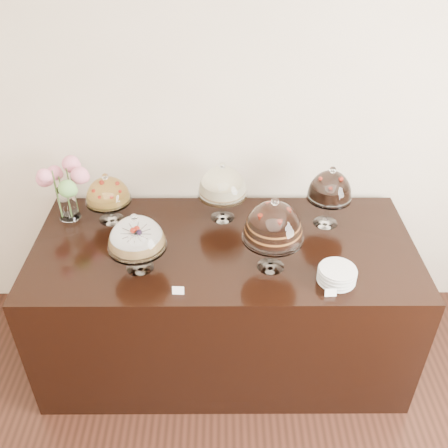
{
  "coord_description": "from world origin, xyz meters",
  "views": [
    {
      "loc": [
        -0.08,
        0.18,
        2.66
      ],
      "look_at": [
        -0.08,
        2.4,
        1.08
      ],
      "focal_mm": 40.0,
      "sensor_mm": 36.0,
      "label": 1
    }
  ],
  "objects_px": {
    "cake_stand_choco_layer": "(273,224)",
    "cake_stand_cheesecake": "(223,184)",
    "cake_stand_fruit_tart": "(108,192)",
    "cake_stand_dark_choco": "(330,188)",
    "plate_stack": "(337,275)",
    "display_counter": "(224,301)",
    "flower_vase": "(65,184)",
    "cake_stand_sugar_sponge": "(136,236)"
  },
  "relations": [
    {
      "from": "cake_stand_fruit_tart",
      "to": "flower_vase",
      "type": "height_order",
      "value": "flower_vase"
    },
    {
      "from": "cake_stand_sugar_sponge",
      "to": "plate_stack",
      "type": "height_order",
      "value": "cake_stand_sugar_sponge"
    },
    {
      "from": "cake_stand_cheesecake",
      "to": "cake_stand_fruit_tart",
      "type": "bearing_deg",
      "value": -178.52
    },
    {
      "from": "cake_stand_fruit_tart",
      "to": "plate_stack",
      "type": "height_order",
      "value": "cake_stand_fruit_tart"
    },
    {
      "from": "display_counter",
      "to": "cake_stand_choco_layer",
      "type": "distance_m",
      "value": 0.8
    },
    {
      "from": "cake_stand_dark_choco",
      "to": "plate_stack",
      "type": "bearing_deg",
      "value": -93.59
    },
    {
      "from": "cake_stand_choco_layer",
      "to": "cake_stand_fruit_tart",
      "type": "bearing_deg",
      "value": 154.34
    },
    {
      "from": "display_counter",
      "to": "cake_stand_choco_layer",
      "type": "bearing_deg",
      "value": -37.88
    },
    {
      "from": "display_counter",
      "to": "cake_stand_choco_layer",
      "type": "xyz_separation_m",
      "value": [
        0.25,
        -0.2,
        0.73
      ]
    },
    {
      "from": "plate_stack",
      "to": "display_counter",
      "type": "bearing_deg",
      "value": 151.79
    },
    {
      "from": "cake_stand_choco_layer",
      "to": "cake_stand_dark_choco",
      "type": "relative_size",
      "value": 1.13
    },
    {
      "from": "cake_stand_choco_layer",
      "to": "cake_stand_fruit_tart",
      "type": "distance_m",
      "value": 1.05
    },
    {
      "from": "cake_stand_choco_layer",
      "to": "flower_vase",
      "type": "distance_m",
      "value": 1.29
    },
    {
      "from": "display_counter",
      "to": "flower_vase",
      "type": "xyz_separation_m",
      "value": [
        -0.95,
        0.28,
        0.69
      ]
    },
    {
      "from": "flower_vase",
      "to": "cake_stand_fruit_tart",
      "type": "bearing_deg",
      "value": -5.34
    },
    {
      "from": "cake_stand_choco_layer",
      "to": "cake_stand_cheesecake",
      "type": "distance_m",
      "value": 0.54
    },
    {
      "from": "display_counter",
      "to": "cake_stand_sugar_sponge",
      "type": "relative_size",
      "value": 6.28
    },
    {
      "from": "cake_stand_dark_choco",
      "to": "plate_stack",
      "type": "xyz_separation_m",
      "value": [
        -0.03,
        -0.53,
        -0.21
      ]
    },
    {
      "from": "cake_stand_choco_layer",
      "to": "cake_stand_dark_choco",
      "type": "xyz_separation_m",
      "value": [
        0.37,
        0.41,
        -0.03
      ]
    },
    {
      "from": "display_counter",
      "to": "cake_stand_cheesecake",
      "type": "xyz_separation_m",
      "value": [
        -0.01,
        0.28,
        0.69
      ]
    },
    {
      "from": "flower_vase",
      "to": "cake_stand_sugar_sponge",
      "type": "bearing_deg",
      "value": -44.54
    },
    {
      "from": "cake_stand_sugar_sponge",
      "to": "cake_stand_fruit_tart",
      "type": "distance_m",
      "value": 0.52
    },
    {
      "from": "cake_stand_sugar_sponge",
      "to": "flower_vase",
      "type": "bearing_deg",
      "value": 135.46
    },
    {
      "from": "cake_stand_cheesecake",
      "to": "cake_stand_dark_choco",
      "type": "xyz_separation_m",
      "value": [
        0.63,
        -0.06,
        0.01
      ]
    },
    {
      "from": "cake_stand_cheesecake",
      "to": "plate_stack",
      "type": "xyz_separation_m",
      "value": [
        0.59,
        -0.59,
        -0.2
      ]
    },
    {
      "from": "cake_stand_sugar_sponge",
      "to": "cake_stand_choco_layer",
      "type": "xyz_separation_m",
      "value": [
        0.71,
        0.01,
        0.07
      ]
    },
    {
      "from": "cake_stand_cheesecake",
      "to": "cake_stand_fruit_tart",
      "type": "distance_m",
      "value": 0.69
    },
    {
      "from": "flower_vase",
      "to": "plate_stack",
      "type": "xyz_separation_m",
      "value": [
        1.53,
        -0.6,
        -0.19
      ]
    },
    {
      "from": "cake_stand_choco_layer",
      "to": "cake_stand_fruit_tart",
      "type": "height_order",
      "value": "cake_stand_choco_layer"
    },
    {
      "from": "cake_stand_cheesecake",
      "to": "flower_vase",
      "type": "distance_m",
      "value": 0.94
    },
    {
      "from": "cake_stand_dark_choco",
      "to": "flower_vase",
      "type": "xyz_separation_m",
      "value": [
        -1.57,
        0.07,
        -0.01
      ]
    },
    {
      "from": "cake_stand_sugar_sponge",
      "to": "cake_stand_dark_choco",
      "type": "relative_size",
      "value": 0.9
    },
    {
      "from": "cake_stand_choco_layer",
      "to": "cake_stand_cheesecake",
      "type": "xyz_separation_m",
      "value": [
        -0.26,
        0.47,
        -0.04
      ]
    },
    {
      "from": "cake_stand_sugar_sponge",
      "to": "cake_stand_dark_choco",
      "type": "bearing_deg",
      "value": 21.08
    },
    {
      "from": "cake_stand_choco_layer",
      "to": "cake_stand_cheesecake",
      "type": "height_order",
      "value": "cake_stand_choco_layer"
    },
    {
      "from": "cake_stand_dark_choco",
      "to": "cake_stand_fruit_tart",
      "type": "xyz_separation_m",
      "value": [
        -1.31,
        0.05,
        -0.05
      ]
    },
    {
      "from": "display_counter",
      "to": "cake_stand_dark_choco",
      "type": "bearing_deg",
      "value": 18.92
    },
    {
      "from": "display_counter",
      "to": "plate_stack",
      "type": "xyz_separation_m",
      "value": [
        0.59,
        -0.31,
        0.49
      ]
    },
    {
      "from": "cake_stand_fruit_tart",
      "to": "plate_stack",
      "type": "bearing_deg",
      "value": -24.1
    },
    {
      "from": "cake_stand_dark_choco",
      "to": "cake_stand_fruit_tart",
      "type": "relative_size",
      "value": 1.21
    },
    {
      "from": "display_counter",
      "to": "plate_stack",
      "type": "distance_m",
      "value": 0.83
    },
    {
      "from": "display_counter",
      "to": "cake_stand_cheesecake",
      "type": "height_order",
      "value": "cake_stand_cheesecake"
    }
  ]
}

